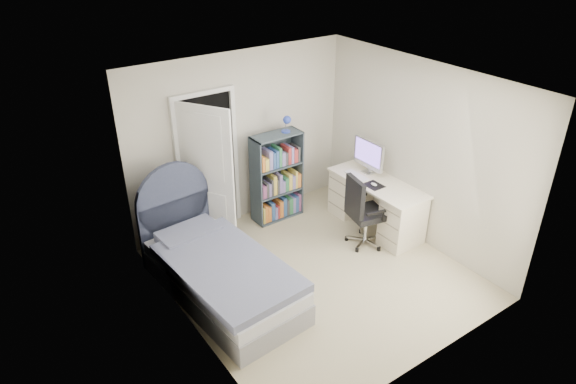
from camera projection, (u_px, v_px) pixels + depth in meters
room_shell at (318, 188)px, 5.99m from camera, size 3.50×3.70×2.60m
door at (207, 171)px, 6.87m from camera, size 0.92×0.72×2.06m
bed at (218, 271)px, 6.13m from camera, size 1.20×2.28×1.36m
nightstand at (162, 227)px, 6.87m from camera, size 0.38×0.38×0.57m
floor_lamp at (197, 206)px, 7.05m from camera, size 0.19×0.19×1.30m
bookcase at (278, 181)px, 7.56m from camera, size 0.75×0.32×1.59m
desk at (375, 202)px, 7.40m from camera, size 0.61×1.52×1.24m
office_chair at (362, 209)px, 6.90m from camera, size 0.56×0.58×1.04m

